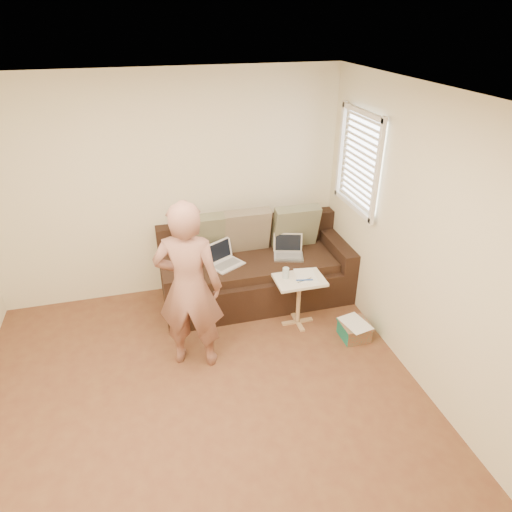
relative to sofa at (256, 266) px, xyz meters
name	(u,v)px	position (x,y,z in m)	size (l,w,h in m)	color
floor	(208,425)	(-0.90, -1.77, -0.42)	(4.50, 4.50, 0.00)	brown
ceiling	(185,109)	(-0.90, -1.77, 2.18)	(4.50, 4.50, 0.00)	white
wall_back	(168,190)	(-0.90, 0.48, 0.87)	(4.00, 4.00, 0.00)	beige
wall_right	(443,262)	(1.10, -1.77, 0.87)	(4.50, 4.50, 0.00)	beige
window_blinds	(359,161)	(1.05, -0.27, 1.28)	(0.12, 0.88, 1.08)	white
sofa	(256,266)	(0.00, 0.00, 0.00)	(2.20, 0.95, 0.85)	black
pillow_left	(201,236)	(-0.60, 0.24, 0.37)	(0.55, 0.14, 0.55)	#64674C
pillow_mid	(247,231)	(-0.05, 0.24, 0.37)	(0.55, 0.14, 0.55)	#716551
pillow_right	(296,227)	(0.55, 0.19, 0.37)	(0.55, 0.14, 0.55)	#64674C
laptop_silver	(289,257)	(0.39, -0.05, 0.10)	(0.34, 0.25, 0.23)	#B7BABC
laptop_white	(227,265)	(-0.36, -0.05, 0.10)	(0.36, 0.26, 0.26)	white
person	(189,287)	(-0.89, -0.93, 0.44)	(0.63, 0.43, 1.72)	#8C4E4C
side_table	(298,301)	(0.32, -0.62, -0.14)	(0.53, 0.37, 0.58)	silver
drinking_glass	(286,273)	(0.18, -0.57, 0.21)	(0.07, 0.07, 0.12)	silver
scissors	(304,280)	(0.35, -0.68, 0.16)	(0.18, 0.10, 0.02)	silver
paper_on_table	(306,275)	(0.40, -0.58, 0.15)	(0.21, 0.30, 0.00)	white
striped_box	(354,330)	(0.81, -1.03, -0.33)	(0.30, 0.30, 0.19)	red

